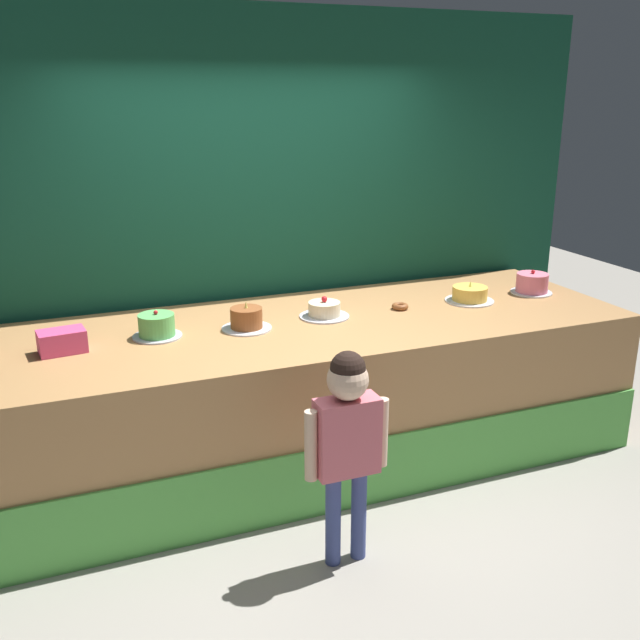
{
  "coord_description": "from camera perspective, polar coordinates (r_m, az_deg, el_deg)",
  "views": [
    {
      "loc": [
        -1.4,
        -3.33,
        2.32
      ],
      "look_at": [
        0.1,
        0.41,
        1.03
      ],
      "focal_mm": 40.38,
      "sensor_mm": 36.0,
      "label": 1
    }
  ],
  "objects": [
    {
      "name": "cake_center_left",
      "position": [
        4.38,
        -5.85,
        0.04
      ],
      "size": [
        0.31,
        0.31,
        0.18
      ],
      "color": "silver",
      "rests_on": "stage_platform"
    },
    {
      "name": "cake_left",
      "position": [
        4.33,
        -12.82,
        -0.49
      ],
      "size": [
        0.29,
        0.29,
        0.16
      ],
      "color": "silver",
      "rests_on": "stage_platform"
    },
    {
      "name": "cake_right",
      "position": [
        5.04,
        11.78,
        1.99
      ],
      "size": [
        0.33,
        0.33,
        0.14
      ],
      "color": "silver",
      "rests_on": "stage_platform"
    },
    {
      "name": "donut",
      "position": [
        4.8,
        6.36,
        1.08
      ],
      "size": [
        0.11,
        0.11,
        0.04
      ],
      "primitive_type": "torus",
      "color": "brown",
      "rests_on": "stage_platform"
    },
    {
      "name": "ground_plane",
      "position": [
        4.29,
        0.79,
        -14.94
      ],
      "size": [
        12.0,
        12.0,
        0.0
      ],
      "primitive_type": "plane",
      "color": "gray"
    },
    {
      "name": "cake_far_right",
      "position": [
        5.35,
        16.45,
        2.78
      ],
      "size": [
        0.29,
        0.29,
        0.17
      ],
      "color": "silver",
      "rests_on": "stage_platform"
    },
    {
      "name": "stage_platform",
      "position": [
        4.63,
        -2.4,
        -5.88
      ],
      "size": [
        4.37,
        1.37,
        0.93
      ],
      "color": "#B27F4C",
      "rests_on": "ground_plane"
    },
    {
      "name": "child_figure",
      "position": [
        3.55,
        2.16,
        -8.68
      ],
      "size": [
        0.44,
        0.2,
        1.15
      ],
      "color": "#3F4C8C",
      "rests_on": "ground_plane"
    },
    {
      "name": "pink_box",
      "position": [
        4.22,
        -19.77,
        -1.6
      ],
      "size": [
        0.27,
        0.19,
        0.13
      ],
      "primitive_type": "cube",
      "rotation": [
        0.0,
        0.0,
        0.11
      ],
      "color": "#E34782",
      "rests_on": "stage_platform"
    },
    {
      "name": "cake_center_right",
      "position": [
        4.6,
        0.34,
        0.78
      ],
      "size": [
        0.32,
        0.32,
        0.14
      ],
      "color": "silver",
      "rests_on": "stage_platform"
    },
    {
      "name": "curtain_backdrop",
      "position": [
        5.06,
        -5.54,
        7.56
      ],
      "size": [
        5.14,
        0.08,
        2.86
      ],
      "primitive_type": "cube",
      "color": "#144C38",
      "rests_on": "ground_plane"
    }
  ]
}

